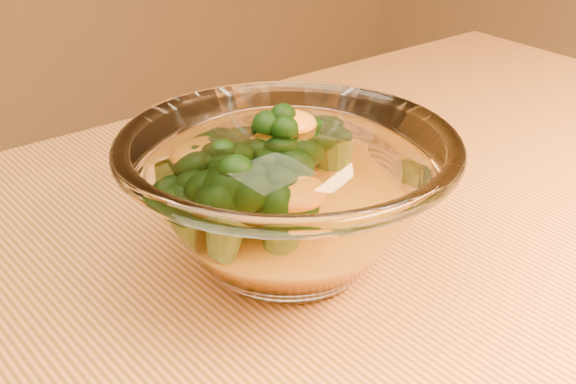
{
  "coord_description": "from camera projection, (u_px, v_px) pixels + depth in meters",
  "views": [
    {
      "loc": [
        -0.19,
        -0.23,
        1.03
      ],
      "look_at": [
        0.08,
        0.11,
        0.8
      ],
      "focal_mm": 50.0,
      "sensor_mm": 36.0,
      "label": 1
    }
  ],
  "objects": [
    {
      "name": "cheese_sauce",
      "position": [
        288.0,
        226.0,
        0.5
      ],
      "size": [
        0.11,
        0.11,
        0.03
      ],
      "primitive_type": "ellipsoid",
      "color": "#FF9E15",
      "rests_on": "glass_bowl"
    },
    {
      "name": "glass_bowl",
      "position": [
        288.0,
        199.0,
        0.49
      ],
      "size": [
        0.21,
        0.21,
        0.09
      ],
      "color": "white",
      "rests_on": "table"
    },
    {
      "name": "broccoli_heap",
      "position": [
        261.0,
        179.0,
        0.49
      ],
      "size": [
        0.13,
        0.11,
        0.07
      ],
      "color": "black",
      "rests_on": "cheese_sauce"
    }
  ]
}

